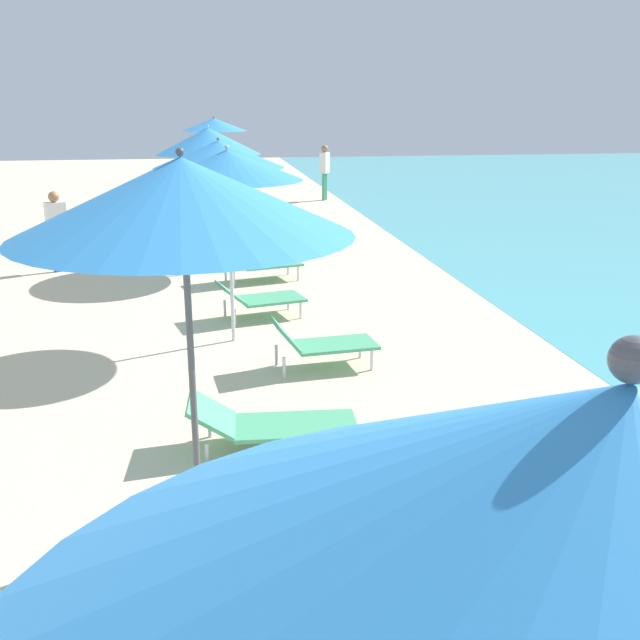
# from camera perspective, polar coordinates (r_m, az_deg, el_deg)

# --- Properties ---
(umbrella_second) EXTENTS (1.94, 1.94, 2.90)m
(umbrella_second) POSITION_cam_1_polar(r_m,az_deg,el_deg) (1.07, 21.62, -17.12)
(umbrella_second) COLOR #4C4C51
(umbrella_second) RESTS_ON ground
(umbrella_third) EXTENTS (2.35, 2.35, 2.87)m
(umbrella_third) POSITION_cam_1_polar(r_m,az_deg,el_deg) (5.03, -10.79, 9.46)
(umbrella_third) COLOR #4C4C51
(umbrella_third) RESTS_ON ground
(lounger_third_shoreside) EXTENTS (1.63, 0.70, 0.51)m
(lounger_third_shoreside) POSITION_cam_1_polar(r_m,az_deg,el_deg) (6.94, -3.87, -8.07)
(lounger_third_shoreside) COLOR #4CA572
(lounger_third_shoreside) RESTS_ON ground
(umbrella_fourth) EXTENTS (1.96, 1.96, 2.63)m
(umbrella_fourth) POSITION_cam_1_polar(r_m,az_deg,el_deg) (9.57, -7.30, 11.97)
(umbrella_fourth) COLOR silver
(umbrella_fourth) RESTS_ON ground
(lounger_fourth_shoreside) EXTENTS (1.39, 0.92, 0.58)m
(lounger_fourth_shoreside) POSITION_cam_1_polar(r_m,az_deg,el_deg) (10.97, -4.79, 1.77)
(lounger_fourth_shoreside) COLOR #4CA572
(lounger_fourth_shoreside) RESTS_ON ground
(lounger_fourth_inland) EXTENTS (1.33, 0.68, 0.66)m
(lounger_fourth_inland) POSITION_cam_1_polar(r_m,az_deg,el_deg) (8.85, 0.05, -1.78)
(lounger_fourth_inland) COLOR #4CA572
(lounger_fourth_inland) RESTS_ON ground
(umbrella_fifth) EXTENTS (2.46, 2.46, 2.52)m
(umbrella_fifth) POSITION_cam_1_polar(r_m,az_deg,el_deg) (13.97, -7.98, 12.80)
(umbrella_fifth) COLOR olive
(umbrella_fifth) RESTS_ON ground
(lounger_fifth_shoreside) EXTENTS (1.37, 0.85, 0.54)m
(lounger_fifth_shoreside) POSITION_cam_1_polar(r_m,az_deg,el_deg) (15.37, -4.48, 6.18)
(lounger_fifth_shoreside) COLOR #4CA572
(lounger_fifth_shoreside) RESTS_ON ground
(lounger_fifth_inland) EXTENTS (1.58, 0.96, 0.62)m
(lounger_fifth_inland) POSITION_cam_1_polar(r_m,az_deg,el_deg) (13.25, -4.83, 4.48)
(lounger_fifth_inland) COLOR #4CA572
(lounger_fifth_inland) RESTS_ON ground
(umbrella_sixth) EXTENTS (2.51, 2.51, 2.61)m
(umbrella_sixth) POSITION_cam_1_polar(r_m,az_deg,el_deg) (18.14, -8.80, 13.75)
(umbrella_sixth) COLOR silver
(umbrella_sixth) RESTS_ON ground
(lounger_sixth_shoreside) EXTENTS (1.33, 0.69, 0.54)m
(lounger_sixth_shoreside) POSITION_cam_1_polar(r_m,az_deg,el_deg) (19.35, -7.11, 8.19)
(lounger_sixth_shoreside) COLOR #4CA572
(lounger_sixth_shoreside) RESTS_ON ground
(lounger_sixth_inland) EXTENTS (1.44, 0.77, 0.50)m
(lounger_sixth_inland) POSITION_cam_1_polar(r_m,az_deg,el_deg) (17.33, -4.89, 7.17)
(lounger_sixth_inland) COLOR #4CA572
(lounger_sixth_inland) RESTS_ON ground
(umbrella_farthest) EXTENTS (1.98, 1.98, 2.71)m
(umbrella_farthest) POSITION_cam_1_polar(r_m,az_deg,el_deg) (22.99, -8.34, 14.97)
(umbrella_farthest) COLOR olive
(umbrella_farthest) RESTS_ON ground
(lounger_farthest_shoreside) EXTENTS (1.40, 0.75, 0.52)m
(lounger_farthest_shoreside) POSITION_cam_1_polar(r_m,az_deg,el_deg) (24.20, -7.09, 9.88)
(lounger_farthest_shoreside) COLOR #4CA572
(lounger_farthest_shoreside) RESTS_ON ground
(person_walking_near) EXTENTS (0.38, 0.42, 1.79)m
(person_walking_near) POSITION_cam_1_polar(r_m,az_deg,el_deg) (24.22, 0.36, 11.99)
(person_walking_near) COLOR #3F9972
(person_walking_near) RESTS_ON ground
(person_walking_far) EXTENTS (0.42, 0.36, 1.54)m
(person_walking_far) POSITION_cam_1_polar(r_m,az_deg,el_deg) (14.74, -20.03, 7.13)
(person_walking_far) COLOR #334CB2
(person_walking_far) RESTS_ON ground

